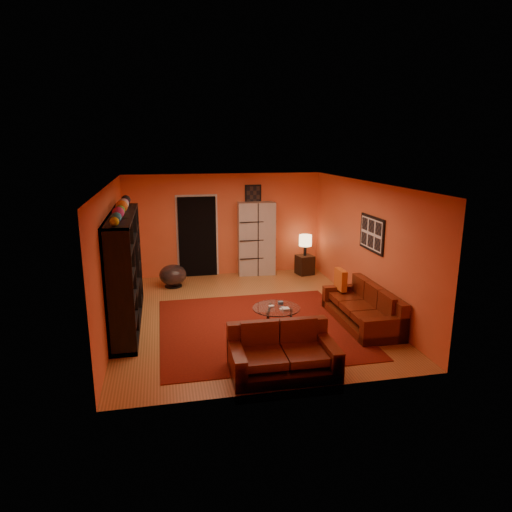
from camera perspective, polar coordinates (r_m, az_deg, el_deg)
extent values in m
plane|color=#98602F|center=(9.23, -1.26, -7.25)|extent=(6.00, 6.00, 0.00)
plane|color=white|center=(8.64, -1.35, 9.05)|extent=(6.00, 6.00, 0.00)
plane|color=#E35C32|center=(11.75, -3.98, 3.92)|extent=(6.00, 0.00, 6.00)
plane|color=#E35C32|center=(6.04, 3.92, -5.78)|extent=(6.00, 0.00, 6.00)
plane|color=#E35C32|center=(8.76, -17.60, -0.16)|extent=(0.00, 6.00, 6.00)
plane|color=#E35C32|center=(9.61, 13.52, 1.31)|extent=(0.00, 6.00, 6.00)
cube|color=#571109|center=(8.61, 0.26, -8.80)|extent=(3.60, 3.60, 0.01)
cube|color=black|center=(11.69, -7.33, 2.39)|extent=(0.95, 0.10, 2.04)
cube|color=black|center=(9.28, 14.29, 2.72)|extent=(0.03, 1.00, 0.70)
cube|color=black|center=(11.75, -0.37, 7.64)|extent=(0.42, 0.03, 0.52)
cube|color=black|center=(8.80, -16.02, -1.67)|extent=(0.45, 3.00, 2.10)
imported|color=black|center=(8.75, -15.70, -2.15)|extent=(0.94, 0.12, 0.54)
cube|color=#4C150A|center=(8.95, 12.98, -7.23)|extent=(0.84, 2.04, 0.32)
cube|color=#4C150A|center=(8.99, 14.98, -5.44)|extent=(0.18, 2.04, 0.85)
cube|color=#4C150A|center=(8.12, 15.76, -8.49)|extent=(0.83, 0.18, 0.62)
cube|color=#4C150A|center=(9.69, 10.77, -4.51)|extent=(0.83, 0.18, 0.62)
cube|color=#4C150A|center=(8.35, 14.43, -6.59)|extent=(0.61, 0.54, 0.12)
cube|color=#4C150A|center=(8.83, 12.85, -5.38)|extent=(0.61, 0.54, 0.12)
cube|color=#4C150A|center=(9.31, 11.45, -4.29)|extent=(0.61, 0.54, 0.12)
cube|color=#4C150A|center=(6.96, 3.40, -13.23)|extent=(1.58, 0.97, 0.32)
cube|color=#4C150A|center=(7.18, 2.69, -9.99)|extent=(1.57, 0.21, 0.85)
cube|color=#4C150A|center=(7.08, 8.98, -11.54)|extent=(0.20, 0.94, 0.62)
cube|color=#4C150A|center=(6.77, -2.42, -12.60)|extent=(0.20, 0.94, 0.62)
cube|color=#4C150A|center=(6.86, 6.00, -10.81)|extent=(0.60, 0.73, 0.12)
cube|color=#4C150A|center=(6.73, 0.98, -11.27)|extent=(0.60, 0.73, 0.12)
cube|color=#D55917|center=(9.47, 10.53, -2.92)|extent=(0.12, 0.42, 0.42)
cylinder|color=silver|center=(8.32, 2.56, -6.50)|extent=(0.87, 0.87, 0.02)
cylinder|color=black|center=(8.41, 4.38, -7.87)|extent=(0.05, 0.05, 0.41)
cylinder|color=black|center=(8.61, 1.56, -7.32)|extent=(0.05, 0.05, 0.41)
cylinder|color=black|center=(8.17, 1.67, -8.50)|extent=(0.05, 0.05, 0.41)
cube|color=#B3AFA6|center=(11.76, 0.06, 2.18)|extent=(0.97, 0.48, 1.89)
cylinder|color=black|center=(11.10, -10.28, -3.68)|extent=(0.44, 0.44, 0.03)
cylinder|color=black|center=(11.08, -10.30, -3.29)|extent=(0.06, 0.06, 0.15)
ellipsoid|color=#433B3C|center=(11.02, -10.34, -2.33)|extent=(0.65, 0.65, 0.49)
cube|color=black|center=(11.97, 6.11, -1.10)|extent=(0.47, 0.47, 0.50)
cylinder|color=black|center=(11.87, 6.16, 0.67)|extent=(0.08, 0.08, 0.26)
cylinder|color=#FFD48C|center=(11.81, 6.19, 1.96)|extent=(0.33, 0.33, 0.28)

